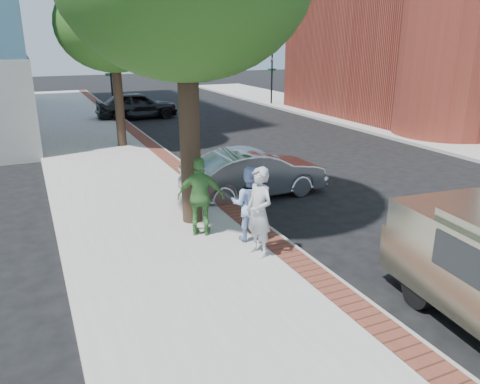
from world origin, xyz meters
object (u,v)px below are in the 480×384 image
person_officer (249,204)px  parking_meter (249,186)px  person_green (201,197)px  person_gray (259,212)px  sedan_silver (254,173)px  bg_car (137,105)px

person_officer → parking_meter: bearing=-82.8°
person_green → parking_meter: bearing=-153.1°
person_gray → person_officer: 0.85m
person_green → sedan_silver: size_ratio=0.43×
person_officer → sedan_silver: 3.75m
parking_meter → person_gray: size_ratio=0.73×
person_gray → person_green: bearing=-166.8°
person_green → person_gray: bearing=141.2°
person_green → sedan_silver: bearing=-111.1°
bg_car → person_green: bearing=171.3°
person_green → bg_car: 19.32m
person_gray → bg_car: bearing=162.3°
person_green → sedan_silver: 3.71m
person_gray → bg_car: (1.93, 20.73, -0.32)m
parking_meter → person_green: (-1.31, -0.03, -0.08)m
sedan_silver → bg_car: (0.02, 16.60, 0.09)m
person_officer → bg_car: (1.78, 19.90, -0.22)m
parking_meter → bg_car: bearing=85.8°
parking_meter → person_green: bearing=-178.7°
person_green → bg_car: bearing=-72.4°
person_officer → person_green: size_ratio=0.93×
person_gray → person_green: (-0.77, 1.61, -0.04)m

